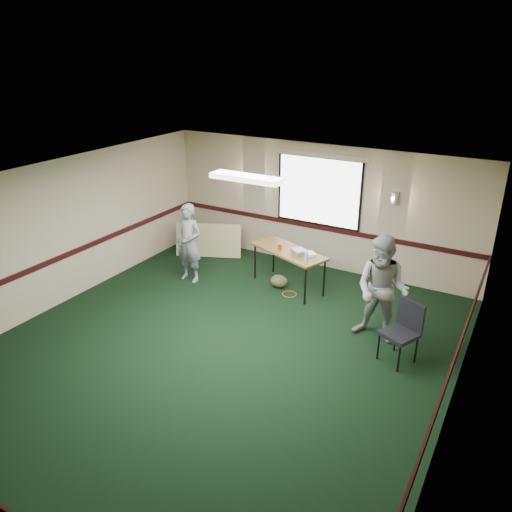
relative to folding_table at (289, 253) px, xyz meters
The scene contains 13 objects.
ground 2.78m from the folding_table, 89.17° to the right, with size 8.00×8.00×0.00m, color black.
room_shell 1.00m from the folding_table, 85.99° to the right, with size 8.00×8.02×8.00m.
folding_table is the anchor object (origin of this frame).
projector 0.28m from the folding_table, 15.55° to the right, with size 0.28×0.23×0.09m, color gray.
game_console 0.48m from the folding_table, ahead, with size 0.19×0.16×0.05m, color white.
red_cup 0.22m from the folding_table, 161.94° to the right, with size 0.07×0.07×0.11m, color #A9270B.
water_bottle 0.68m from the folding_table, 34.96° to the right, with size 0.06×0.06×0.21m, color #7EB1CE.
duffel_bag 0.64m from the folding_table, 145.92° to the right, with size 0.37×0.28×0.26m, color #4D4C2C.
cable_coil 0.81m from the folding_table, 58.75° to the right, with size 0.29×0.29×0.01m, color red.
folded_table 2.42m from the folding_table, 166.92° to the left, with size 1.51×0.06×0.78m, color tan.
conference_chair 3.00m from the folding_table, 27.51° to the right, with size 0.64×0.65×0.98m.
person_left 2.05m from the folding_table, 159.80° to the right, with size 0.60×0.39×1.65m, color #3B5082.
person_right 2.39m from the folding_table, 24.77° to the right, with size 0.89×0.69×1.82m, color #779CB9.
Camera 1 is at (3.93, -5.57, 4.57)m, focal length 35.00 mm.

